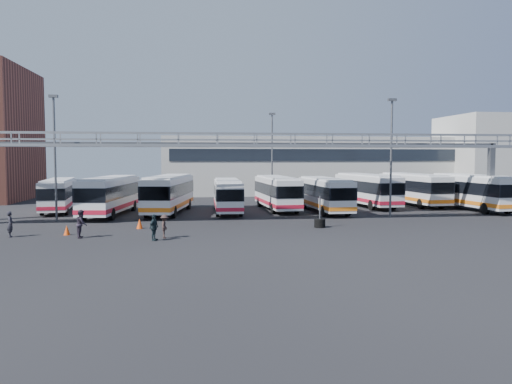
{
  "coord_description": "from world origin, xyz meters",
  "views": [
    {
      "loc": [
        -4.83,
        -34.15,
        5.21
      ],
      "look_at": [
        0.17,
        6.0,
        2.38
      ],
      "focal_mm": 35.0,
      "sensor_mm": 36.0,
      "label": 1
    }
  ],
  "objects": [
    {
      "name": "tire_stack",
      "position": [
        4.4,
        1.68,
        0.4
      ],
      "size": [
        0.82,
        0.82,
        2.35
      ],
      "color": "black",
      "rests_on": "ground"
    },
    {
      "name": "light_pole_back",
      "position": [
        4.0,
        22.0,
        5.73
      ],
      "size": [
        0.7,
        0.35,
        10.21
      ],
      "color": "#4C4F54",
      "rests_on": "ground"
    },
    {
      "name": "warehouse",
      "position": [
        12.0,
        38.0,
        4.0
      ],
      "size": [
        42.0,
        14.0,
        8.0
      ],
      "primitive_type": "cube",
      "color": "#9E9E99",
      "rests_on": "ground"
    },
    {
      "name": "bus_4",
      "position": [
        -1.72,
        12.63,
        1.72
      ],
      "size": [
        2.58,
        10.29,
        3.11
      ],
      "rotation": [
        0.0,
        0.0,
        -0.02
      ],
      "color": "silver",
      "rests_on": "ground"
    },
    {
      "name": "ground",
      "position": [
        0.0,
        0.0,
        0.0
      ],
      "size": [
        140.0,
        140.0,
        0.0
      ],
      "primitive_type": "plane",
      "color": "black",
      "rests_on": "ground"
    },
    {
      "name": "gantry",
      "position": [
        0.0,
        5.87,
        5.51
      ],
      "size": [
        51.4,
        5.15,
        7.1
      ],
      "color": "gray",
      "rests_on": "ground"
    },
    {
      "name": "light_pole_left",
      "position": [
        -16.0,
        8.0,
        5.73
      ],
      "size": [
        0.7,
        0.35,
        10.21
      ],
      "color": "#4C4F54",
      "rests_on": "ground"
    },
    {
      "name": "pedestrian_b",
      "position": [
        -12.08,
        -1.0,
        0.91
      ],
      "size": [
        0.75,
        0.93,
        1.81
      ],
      "primitive_type": "imported",
      "rotation": [
        0.0,
        0.0,
        1.65
      ],
      "color": "#251F2B",
      "rests_on": "ground"
    },
    {
      "name": "building_right",
      "position": [
        38.0,
        32.0,
        5.5
      ],
      "size": [
        14.0,
        12.0,
        11.0
      ],
      "primitive_type": "cube",
      "color": "#B2B2AD",
      "rests_on": "ground"
    },
    {
      "name": "pedestrian_d",
      "position": [
        -7.34,
        -2.75,
        0.83
      ],
      "size": [
        0.77,
        1.05,
        1.65
      ],
      "primitive_type": "imported",
      "rotation": [
        0.0,
        0.0,
        1.14
      ],
      "color": "black",
      "rests_on": "ground"
    },
    {
      "name": "bus_8",
      "position": [
        18.73,
        17.18,
        1.9
      ],
      "size": [
        3.51,
        11.46,
        3.43
      ],
      "rotation": [
        0.0,
        0.0,
        0.08
      ],
      "color": "silver",
      "rests_on": "ground"
    },
    {
      "name": "bus_1",
      "position": [
        -17.73,
        15.49,
        1.72
      ],
      "size": [
        3.62,
        10.45,
        3.11
      ],
      "rotation": [
        0.0,
        0.0,
        0.12
      ],
      "color": "silver",
      "rests_on": "ground"
    },
    {
      "name": "pedestrian_c",
      "position": [
        -6.72,
        -1.89,
        0.77
      ],
      "size": [
        0.64,
        1.03,
        1.54
      ],
      "primitive_type": "imported",
      "rotation": [
        0.0,
        0.0,
        1.5
      ],
      "color": "#322321",
      "rests_on": "ground"
    },
    {
      "name": "pedestrian_a",
      "position": [
        -16.76,
        -0.16,
        0.85
      ],
      "size": [
        0.58,
        0.72,
        1.7
      ],
      "primitive_type": "imported",
      "rotation": [
        0.0,
        0.0,
        1.88
      ],
      "color": "black",
      "rests_on": "ground"
    },
    {
      "name": "bus_2",
      "position": [
        -12.29,
        11.64,
        1.91
      ],
      "size": [
        4.05,
        11.59,
        3.45
      ],
      "rotation": [
        0.0,
        0.0,
        -0.13
      ],
      "color": "silver",
      "rests_on": "ground"
    },
    {
      "name": "bus_6",
      "position": [
        7.45,
        11.77,
        1.8
      ],
      "size": [
        2.86,
        10.78,
        3.25
      ],
      "rotation": [
        0.0,
        0.0,
        0.04
      ],
      "color": "silver",
      "rests_on": "ground"
    },
    {
      "name": "bus_7",
      "position": [
        13.22,
        16.4,
        1.9
      ],
      "size": [
        3.75,
        11.5,
        3.43
      ],
      "rotation": [
        0.0,
        0.0,
        0.1
      ],
      "color": "silver",
      "rests_on": "ground"
    },
    {
      "name": "bus_3",
      "position": [
        -7.15,
        12.69,
        1.94
      ],
      "size": [
        4.48,
        11.83,
        3.51
      ],
      "rotation": [
        0.0,
        0.0,
        -0.16
      ],
      "color": "silver",
      "rests_on": "ground"
    },
    {
      "name": "cone_left",
      "position": [
        -13.33,
        0.28,
        0.33
      ],
      "size": [
        0.47,
        0.47,
        0.66
      ],
      "primitive_type": "cone",
      "rotation": [
        0.0,
        0.0,
        0.15
      ],
      "color": "#DF440C",
      "rests_on": "ground"
    },
    {
      "name": "bus_9",
      "position": [
        22.47,
        11.94,
        1.93
      ],
      "size": [
        3.46,
        11.64,
        3.49
      ],
      "rotation": [
        0.0,
        0.0,
        0.07
      ],
      "color": "silver",
      "rests_on": "ground"
    },
    {
      "name": "light_pole_mid",
      "position": [
        12.0,
        7.0,
        5.73
      ],
      "size": [
        0.7,
        0.35,
        10.21
      ],
      "color": "#4C4F54",
      "rests_on": "ground"
    },
    {
      "name": "cone_right",
      "position": [
        -8.81,
        2.74,
        0.37
      ],
      "size": [
        0.59,
        0.59,
        0.74
      ],
      "primitive_type": "cone",
      "rotation": [
        0.0,
        0.0,
        0.32
      ],
      "color": "#DF440C",
      "rests_on": "ground"
    },
    {
      "name": "bus_5",
      "position": [
        3.26,
        14.24,
        1.83
      ],
      "size": [
        3.1,
        11.0,
        3.3
      ],
      "rotation": [
        0.0,
        0.0,
        0.05
      ],
      "color": "silver",
      "rests_on": "ground"
    }
  ]
}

